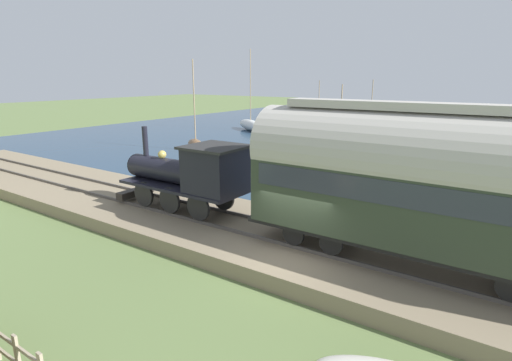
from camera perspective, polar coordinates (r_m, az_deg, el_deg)
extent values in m
plane|color=#607542|center=(13.27, 5.41, -12.59)|extent=(200.00, 200.00, 0.00)
cube|color=navy|center=(55.25, 28.38, 6.54)|extent=(80.00, 80.00, 0.01)
cube|color=#84755B|center=(14.08, 7.74, -9.76)|extent=(5.56, 56.00, 0.55)
cube|color=#4C4742|center=(13.31, 6.28, -9.60)|extent=(0.07, 54.88, 0.12)
cube|color=#4C4742|center=(14.59, 9.15, -7.49)|extent=(0.07, 54.88, 0.12)
cylinder|color=black|center=(15.50, -8.27, -3.77)|extent=(0.12, 1.07, 1.07)
cylinder|color=black|center=(16.61, -4.69, -2.41)|extent=(0.12, 1.07, 1.07)
cylinder|color=black|center=(16.54, -12.24, -2.77)|extent=(0.12, 1.07, 1.07)
cylinder|color=black|center=(17.58, -8.63, -1.57)|extent=(0.12, 1.07, 1.07)
cylinder|color=black|center=(17.66, -15.72, -1.89)|extent=(0.12, 1.07, 1.07)
cylinder|color=black|center=(18.64, -12.13, -0.81)|extent=(0.12, 1.07, 1.07)
cube|color=black|center=(16.94, -10.45, -0.74)|extent=(2.04, 5.63, 0.12)
cylinder|color=black|center=(17.59, -13.15, 1.58)|extent=(1.00, 3.38, 1.00)
cylinder|color=black|center=(18.88, -16.73, 2.21)|extent=(0.95, 0.08, 0.95)
cylinder|color=black|center=(18.13, -15.55, 5.47)|extent=(0.23, 0.23, 1.27)
sphere|color=tan|center=(17.46, -13.27, 3.63)|extent=(0.36, 0.36, 0.36)
cube|color=black|center=(15.51, -5.77, 1.50)|extent=(1.94, 1.97, 1.70)
cube|color=#282828|center=(15.34, -5.85, 4.79)|extent=(2.14, 2.21, 0.10)
cube|color=#2D2823|center=(19.36, -16.83, -1.64)|extent=(1.84, 0.44, 0.32)
cylinder|color=black|center=(11.89, 32.76, -12.73)|extent=(0.12, 0.76, 0.76)
cylinder|color=black|center=(12.72, 10.67, -8.80)|extent=(0.12, 0.76, 0.76)
cylinder|color=black|center=(14.04, 13.22, -6.65)|extent=(0.12, 0.76, 0.76)
cylinder|color=black|center=(13.25, 5.37, -7.63)|extent=(0.12, 0.76, 0.76)
cylinder|color=black|center=(14.53, 8.33, -5.69)|extent=(0.12, 0.76, 0.76)
cube|color=black|center=(12.65, 22.22, -8.30)|extent=(2.21, 10.61, 0.16)
cube|color=#2D3828|center=(12.23, 22.79, -2.72)|extent=(2.46, 10.19, 2.41)
cube|color=#2D333D|center=(12.12, 22.98, -0.81)|extent=(2.49, 9.55, 0.68)
cylinder|color=#B2ADA3|center=(11.95, 23.35, 2.81)|extent=(2.58, 10.19, 2.58)
cube|color=#B2ADA3|center=(11.78, 24.04, 9.54)|extent=(0.86, 8.49, 0.24)
ellipsoid|color=#B72D23|center=(35.89, 32.55, 3.49)|extent=(2.17, 5.67, 1.13)
ellipsoid|color=black|center=(57.53, 8.87, 8.87)|extent=(3.20, 4.46, 1.03)
cylinder|color=#9E8460|center=(57.33, 8.99, 11.66)|extent=(0.10, 0.10, 4.58)
ellipsoid|color=#1E707A|center=(50.70, 15.99, 7.73)|extent=(2.52, 3.84, 1.02)
cylinder|color=#9E8460|center=(50.47, 16.22, 10.98)|extent=(0.10, 0.10, 4.75)
cube|color=silver|center=(50.63, 16.05, 8.56)|extent=(1.22, 1.29, 0.45)
ellipsoid|color=white|center=(46.97, -0.78, 7.91)|extent=(4.33, 5.83, 1.23)
cylinder|color=#9E8460|center=(46.66, -0.80, 13.47)|extent=(0.10, 0.10, 7.88)
ellipsoid|color=brown|center=(34.13, -8.60, 5.02)|extent=(2.77, 3.40, 0.97)
cylinder|color=#9E8460|center=(33.72, -8.84, 11.28)|extent=(0.10, 0.10, 6.48)
ellipsoid|color=#192347|center=(34.43, 11.82, 5.21)|extent=(1.20, 6.22, 1.26)
cylinder|color=#9E8460|center=(34.11, 12.06, 9.75)|extent=(0.10, 0.10, 4.22)
cube|color=silver|center=(34.31, 11.89, 6.61)|extent=(0.69, 1.87, 0.45)
ellipsoid|color=#B7B2A3|center=(29.35, -3.40, 3.02)|extent=(1.65, 2.19, 0.37)
ellipsoid|color=#B7B2A3|center=(23.96, 7.49, 0.30)|extent=(1.60, 2.32, 0.37)
ellipsoid|color=beige|center=(23.40, -5.65, 0.07)|extent=(2.00, 2.57, 0.42)
cube|color=gray|center=(10.18, -30.92, -20.74)|extent=(0.06, 0.14, 0.99)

